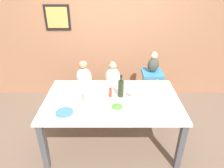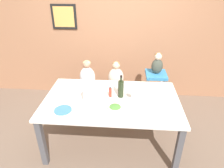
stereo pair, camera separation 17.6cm
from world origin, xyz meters
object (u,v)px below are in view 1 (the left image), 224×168
object	(u,v)px
person_child_left	(84,76)
dinner_plate_back_left	(81,89)
chair_right_highchair	(152,81)
dinner_plate_back_right	(147,89)
wine_glass_near	(133,90)
wine_bottle	(121,88)
dinner_plate_front_left	(64,112)
paper_towel_roll	(88,95)
person_child_center	(113,76)
person_baby_right	(154,62)
chair_far_left	(85,90)
chair_far_center	(113,90)
salad_bowl_large	(117,108)

from	to	relation	value
person_child_left	dinner_plate_back_left	size ratio (longest dim) A/B	2.22
chair_right_highchair	dinner_plate_back_right	bearing A→B (deg)	-107.47
chair_right_highchair	wine_glass_near	bearing A→B (deg)	-116.92
wine_bottle	dinner_plate_front_left	world-z (taller)	wine_bottle
person_child_left	paper_towel_roll	xyz separation A→B (m)	(0.18, -0.90, 0.17)
dinner_plate_front_left	dinner_plate_back_right	world-z (taller)	same
paper_towel_roll	dinner_plate_back_left	size ratio (longest dim) A/B	1.17
paper_towel_roll	wine_glass_near	size ratio (longest dim) A/B	1.35
person_child_center	person_baby_right	distance (m)	0.71
person_baby_right	wine_glass_near	world-z (taller)	person_baby_right
person_child_left	dinner_plate_back_right	world-z (taller)	person_child_left
dinner_plate_back_left	dinner_plate_back_right	xyz separation A→B (m)	(0.95, -0.00, 0.00)
person_child_left	person_child_center	size ratio (longest dim) A/B	1.00
chair_right_highchair	person_child_center	size ratio (longest dim) A/B	1.61
person_child_left	chair_far_left	bearing A→B (deg)	-90.00
chair_far_center	salad_bowl_large	xyz separation A→B (m)	(0.05, -1.06, 0.38)
chair_right_highchair	chair_far_center	bearing A→B (deg)	-180.00
chair_right_highchair	dinner_plate_back_left	world-z (taller)	chair_right_highchair
paper_towel_roll	dinner_plate_back_right	distance (m)	0.88
chair_far_left	paper_towel_roll	distance (m)	1.03
person_baby_right	wine_glass_near	bearing A→B (deg)	-116.90
dinner_plate_back_right	person_child_left	bearing A→B (deg)	150.75
wine_glass_near	chair_far_center	bearing A→B (deg)	108.08
person_child_center	person_baby_right	size ratio (longest dim) A/B	1.34
chair_far_left	person_child_left	xyz separation A→B (m)	(0.00, 0.00, 0.29)
chair_far_left	chair_far_center	distance (m)	0.49
paper_towel_roll	person_child_left	bearing A→B (deg)	101.02
person_child_center	salad_bowl_large	distance (m)	1.07
chair_right_highchair	dinner_plate_front_left	xyz separation A→B (m)	(-1.24, -1.10, 0.15)
chair_right_highchair	person_child_left	distance (m)	1.15
person_baby_right	chair_far_left	bearing A→B (deg)	-179.96
chair_far_center	person_child_center	size ratio (longest dim) A/B	1.01
person_child_center	paper_towel_roll	distance (m)	0.97
chair_right_highchair	salad_bowl_large	size ratio (longest dim) A/B	4.65
wine_bottle	salad_bowl_large	size ratio (longest dim) A/B	1.92
wine_glass_near	person_child_center	bearing A→B (deg)	108.07
chair_far_left	person_child_left	size ratio (longest dim) A/B	1.01
wine_glass_near	dinner_plate_back_right	world-z (taller)	wine_glass_near
wine_bottle	dinner_plate_back_right	distance (m)	0.44
salad_bowl_large	wine_glass_near	bearing A→B (deg)	51.90
chair_far_left	chair_right_highchair	bearing A→B (deg)	0.00
chair_far_left	dinner_plate_back_left	size ratio (longest dim) A/B	2.24
wine_bottle	dinner_plate_front_left	distance (m)	0.78
person_child_center	dinner_plate_back_left	bearing A→B (deg)	-130.14
dinner_plate_back_left	chair_right_highchair	bearing A→B (deg)	25.84
dinner_plate_back_right	wine_glass_near	bearing A→B (deg)	-133.05
dinner_plate_back_left	dinner_plate_back_right	bearing A→B (deg)	-0.25
wine_bottle	dinner_plate_back_right	bearing A→B (deg)	25.64
dinner_plate_back_left	salad_bowl_large	bearing A→B (deg)	-45.51
salad_bowl_large	dinner_plate_front_left	xyz separation A→B (m)	(-0.63, -0.04, -0.03)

